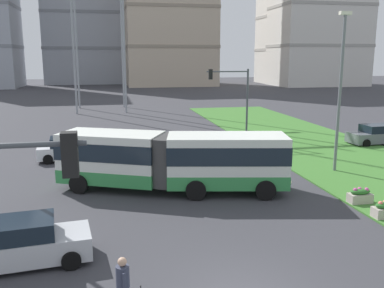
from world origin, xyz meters
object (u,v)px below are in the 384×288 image
object	(u,v)px
car_grey_wagon	(376,135)
flower_planter_2	(360,196)
car_white_van	(71,149)
traffic_light_far_right	(234,93)
car_silver_hatch	(22,243)
streetlight_median	(340,87)
articulated_bus	(172,160)
pedestrian_crossing	(123,283)

from	to	relation	value
car_grey_wagon	flower_planter_2	xyz separation A→B (m)	(-9.44, -12.44, -0.33)
car_white_van	car_grey_wagon	bearing A→B (deg)	1.22
car_white_van	traffic_light_far_right	bearing A→B (deg)	15.64
traffic_light_far_right	flower_planter_2	bearing A→B (deg)	-84.43
car_silver_hatch	car_white_van	world-z (taller)	same
car_grey_wagon	car_white_van	distance (m)	23.53
car_grey_wagon	streetlight_median	size ratio (longest dim) A/B	0.48
articulated_bus	car_silver_hatch	bearing A→B (deg)	-131.79
car_silver_hatch	streetlight_median	size ratio (longest dim) A/B	0.49
car_silver_hatch	pedestrian_crossing	xyz separation A→B (m)	(3.20, -3.70, 0.25)
streetlight_median	traffic_light_far_right	bearing A→B (deg)	109.02
flower_planter_2	car_white_van	bearing A→B (deg)	139.71
pedestrian_crossing	flower_planter_2	xyz separation A→B (m)	(11.38, 6.76, -0.58)
pedestrian_crossing	traffic_light_far_right	size ratio (longest dim) A/B	0.29
traffic_light_far_right	streetlight_median	world-z (taller)	streetlight_median
car_silver_hatch	articulated_bus	bearing A→B (deg)	48.21
articulated_bus	streetlight_median	bearing A→B (deg)	9.41
pedestrian_crossing	flower_planter_2	world-z (taller)	pedestrian_crossing
traffic_light_far_right	streetlight_median	xyz separation A→B (m)	(3.41, -9.88, 1.08)
articulated_bus	flower_planter_2	bearing A→B (deg)	-24.79
car_grey_wagon	flower_planter_2	size ratio (longest dim) A/B	4.10
car_silver_hatch	streetlight_median	world-z (taller)	streetlight_median
car_grey_wagon	car_silver_hatch	distance (m)	28.59
flower_planter_2	pedestrian_crossing	bearing A→B (deg)	-149.30
flower_planter_2	streetlight_median	xyz separation A→B (m)	(1.90, 5.58, 4.72)
car_silver_hatch	pedestrian_crossing	bearing A→B (deg)	-49.13
articulated_bus	car_white_van	xyz separation A→B (m)	(-5.70, 8.07, -0.90)
car_white_van	traffic_light_far_right	distance (m)	13.48
pedestrian_crossing	streetlight_median	distance (m)	18.60
articulated_bus	car_white_van	world-z (taller)	articulated_bus
car_grey_wagon	streetlight_median	xyz separation A→B (m)	(-7.54, -6.86, 4.39)
car_grey_wagon	car_silver_hatch	bearing A→B (deg)	-147.17
car_grey_wagon	car_white_van	bearing A→B (deg)	-178.78
car_grey_wagon	car_white_van	world-z (taller)	same
flower_planter_2	articulated_bus	bearing A→B (deg)	155.21
car_white_van	articulated_bus	bearing A→B (deg)	-54.77
flower_planter_2	streetlight_median	distance (m)	7.55
pedestrian_crossing	streetlight_median	bearing A→B (deg)	42.89
flower_planter_2	traffic_light_far_right	bearing A→B (deg)	95.57
pedestrian_crossing	articulated_bus	bearing A→B (deg)	74.27
car_white_van	pedestrian_crossing	xyz separation A→B (m)	(2.70, -18.70, 0.25)
articulated_bus	pedestrian_crossing	xyz separation A→B (m)	(-3.00, -10.63, -0.65)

